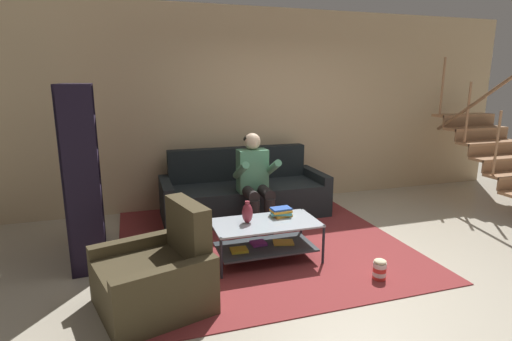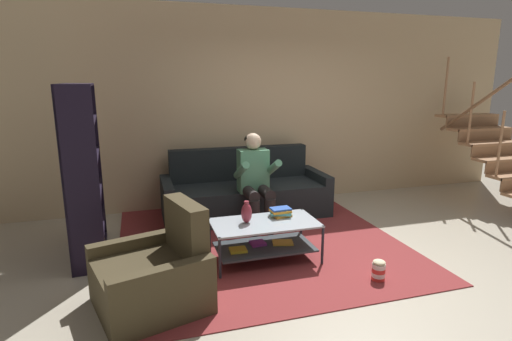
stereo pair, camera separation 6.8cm
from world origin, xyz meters
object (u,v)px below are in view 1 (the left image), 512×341
coffee_table (265,235)px  book_stack (281,212)px  vase (247,213)px  bookshelf (80,190)px  popcorn_tub (380,269)px  armchair (157,276)px  couch (244,194)px  person_seated_center (255,177)px

coffee_table → book_stack: book_stack is taller
vase → book_stack: 0.42m
bookshelf → popcorn_tub: (2.72, -1.42, -0.64)m
bookshelf → popcorn_tub: bookshelf is taller
coffee_table → armchair: armchair is taller
coffee_table → popcorn_tub: size_ratio=5.22×
couch → bookshelf: bookshelf is taller
popcorn_tub → bookshelf: bearing=152.4°
vase → armchair: bearing=-148.0°
book_stack → popcorn_tub: 1.16m
couch → coffee_table: bearing=-97.3°
bookshelf → popcorn_tub: size_ratio=8.69×
vase → bookshelf: (-1.63, 0.64, 0.21)m
book_stack → couch: bearing=91.4°
coffee_table → bookshelf: 1.99m
coffee_table → armchair: (-1.14, -0.57, -0.01)m
coffee_table → popcorn_tub: 1.18m
couch → person_seated_center: person_seated_center is taller
vase → armchair: armchair is taller
armchair → coffee_table: bearing=26.3°
bookshelf → armchair: size_ratio=1.78×
couch → popcorn_tub: size_ratio=10.78×
coffee_table → book_stack: bearing=28.1°
vase → popcorn_tub: bearing=-35.7°
coffee_table → armchair: 1.28m
couch → armchair: bearing=-123.1°
couch → book_stack: (0.03, -1.36, 0.17)m
vase → armchair: 1.16m
person_seated_center → bookshelf: 2.03m
couch → popcorn_tub: 2.35m
popcorn_tub → armchair: bearing=175.1°
couch → coffee_table: (-0.19, -1.48, -0.02)m
popcorn_tub → book_stack: bearing=128.1°
vase → book_stack: size_ratio=0.92×
coffee_table → vase: bearing=169.2°
armchair → person_seated_center: bearing=48.8°
armchair → popcorn_tub: 2.06m
book_stack → vase: bearing=-168.1°
person_seated_center → book_stack: (0.03, -0.84, -0.19)m
coffee_table → bookshelf: (-1.82, 0.67, 0.46)m
bookshelf → popcorn_tub: 3.13m
armchair → bookshelf: bearing=118.4°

